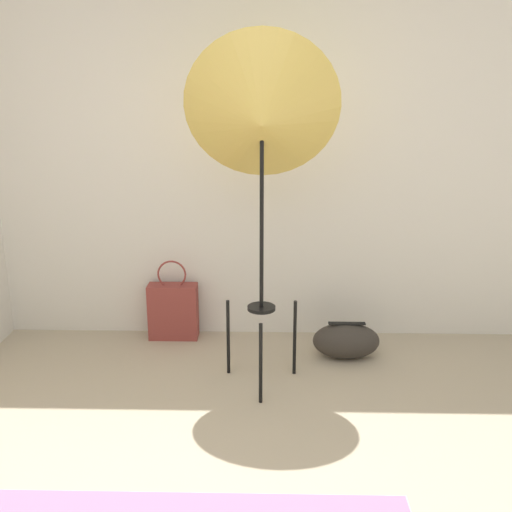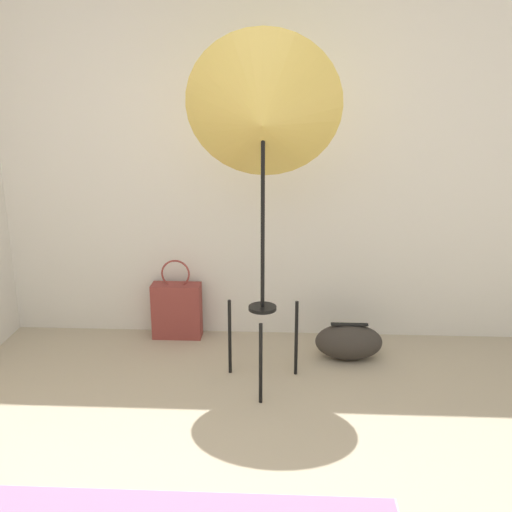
{
  "view_description": "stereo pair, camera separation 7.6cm",
  "coord_description": "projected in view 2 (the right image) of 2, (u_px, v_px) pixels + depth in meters",
  "views": [
    {
      "loc": [
        0.24,
        -1.5,
        1.68
      ],
      "look_at": [
        0.17,
        1.4,
        0.83
      ],
      "focal_mm": 42.0,
      "sensor_mm": 36.0,
      "label": 1
    },
    {
      "loc": [
        0.32,
        -1.49,
        1.68
      ],
      "look_at": [
        0.17,
        1.4,
        0.83
      ],
      "focal_mm": 42.0,
      "sensor_mm": 36.0,
      "label": 2
    }
  ],
  "objects": [
    {
      "name": "duffel_bag",
      "position": [
        349.0,
        342.0,
        3.73
      ],
      "size": [
        0.42,
        0.23,
        0.24
      ],
      "color": "#332D28",
      "rests_on": "ground_plane"
    },
    {
      "name": "photo_umbrella",
      "position": [
        263.0,
        118.0,
        3.04
      ],
      "size": [
        0.83,
        0.52,
        1.93
      ],
      "color": "black",
      "rests_on": "ground_plane"
    },
    {
      "name": "tote_bag",
      "position": [
        177.0,
        310.0,
        4.03
      ],
      "size": [
        0.33,
        0.13,
        0.55
      ],
      "color": "brown",
      "rests_on": "ground_plane"
    },
    {
      "name": "wall_back",
      "position": [
        237.0,
        142.0,
        3.82
      ],
      "size": [
        8.0,
        0.05,
        2.6
      ],
      "color": "silver",
      "rests_on": "ground_plane"
    }
  ]
}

